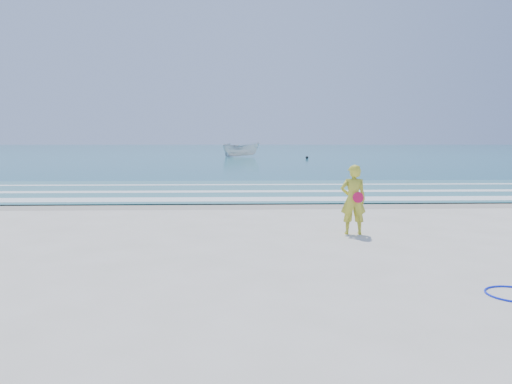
{
  "coord_description": "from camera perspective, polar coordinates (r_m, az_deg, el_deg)",
  "views": [
    {
      "loc": [
        -0.59,
        -8.92,
        2.37
      ],
      "look_at": [
        -0.13,
        4.0,
        1.0
      ],
      "focal_mm": 35.0,
      "sensor_mm": 36.0,
      "label": 1
    }
  ],
  "objects": [
    {
      "name": "foam_far",
      "position": [
        25.54,
        -0.7,
        0.85
      ],
      "size": [
        400.0,
        0.6,
        0.01
      ],
      "primitive_type": "cube",
      "color": "white",
      "rests_on": "shallow"
    },
    {
      "name": "buoy",
      "position": [
        59.19,
        5.85,
        3.94
      ],
      "size": [
        0.35,
        0.35,
        0.35
      ],
      "primitive_type": "sphere",
      "color": "black",
      "rests_on": "ocean"
    },
    {
      "name": "woman",
      "position": [
        12.66,
        11.05,
        -0.86
      ],
      "size": [
        0.66,
        0.46,
        1.75
      ],
      "color": "gold",
      "rests_on": "ground"
    },
    {
      "name": "ground",
      "position": [
        9.25,
        1.72,
        -8.8
      ],
      "size": [
        400.0,
        400.0,
        0.0
      ],
      "primitive_type": "plane",
      "color": "silver",
      "rests_on": "ground"
    },
    {
      "name": "foam_mid",
      "position": [
        22.25,
        -0.5,
        0.08
      ],
      "size": [
        400.0,
        0.9,
        0.01
      ],
      "primitive_type": "cube",
      "color": "white",
      "rests_on": "shallow"
    },
    {
      "name": "shallow",
      "position": [
        23.05,
        -0.55,
        0.26
      ],
      "size": [
        400.0,
        10.0,
        0.01
      ],
      "primitive_type": "cube",
      "color": "#59B7AD",
      "rests_on": "ocean"
    },
    {
      "name": "wet_sand",
      "position": [
        18.09,
        -0.14,
        -1.47
      ],
      "size": [
        400.0,
        2.4,
        0.0
      ],
      "primitive_type": "cube",
      "color": "#B2A893",
      "rests_on": "ground"
    },
    {
      "name": "ocean",
      "position": [
        113.95,
        -1.74,
        4.87
      ],
      "size": [
        400.0,
        190.0,
        0.04
      ],
      "primitive_type": "cube",
      "color": "#19727F",
      "rests_on": "ground"
    },
    {
      "name": "foam_near",
      "position": [
        19.37,
        -0.27,
        -0.82
      ],
      "size": [
        400.0,
        1.4,
        0.01
      ],
      "primitive_type": "cube",
      "color": "white",
      "rests_on": "shallow"
    },
    {
      "name": "boat",
      "position": [
        66.44,
        -1.72,
        4.87
      ],
      "size": [
        5.16,
        2.64,
        1.9
      ],
      "primitive_type": "imported",
      "rotation": [
        0.0,
        0.0,
        1.41
      ],
      "color": "silver",
      "rests_on": "ocean"
    }
  ]
}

